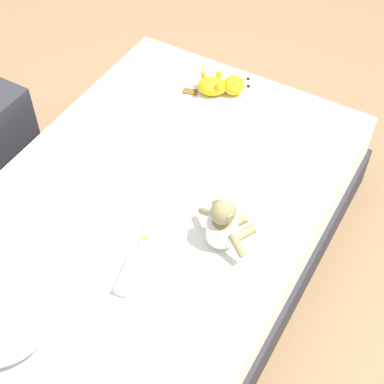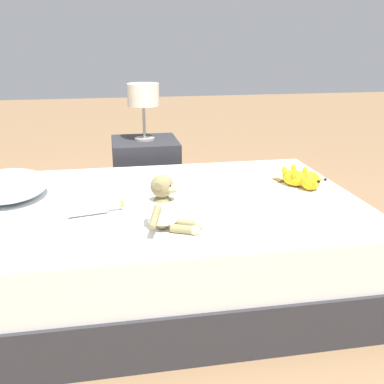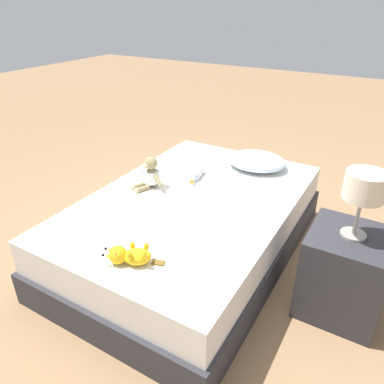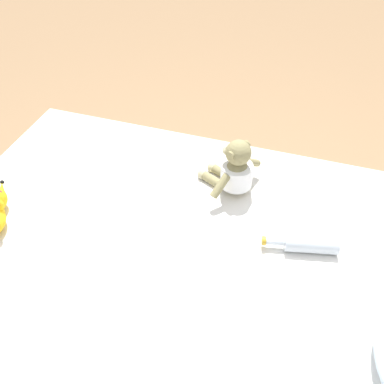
{
  "view_description": "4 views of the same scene",
  "coord_description": "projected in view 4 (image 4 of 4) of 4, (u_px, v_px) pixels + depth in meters",
  "views": [
    {
      "loc": [
        -0.93,
        1.22,
        2.31
      ],
      "look_at": [
        -0.17,
        -0.08,
        0.55
      ],
      "focal_mm": 54.32,
      "sensor_mm": 36.0,
      "label": 1
    },
    {
      "loc": [
        -2.16,
        0.22,
        1.23
      ],
      "look_at": [
        -0.17,
        -0.15,
        0.55
      ],
      "focal_mm": 43.85,
      "sensor_mm": 36.0,
      "label": 2
    },
    {
      "loc": [
        1.15,
        -1.95,
        1.72
      ],
      "look_at": [
        0.0,
        0.0,
        0.51
      ],
      "focal_mm": 34.31,
      "sensor_mm": 36.0,
      "label": 3
    },
    {
      "loc": [
        0.93,
        0.25,
        1.64
      ],
      "look_at": [
        -0.17,
        -0.1,
        0.58
      ],
      "focal_mm": 42.1,
      "sensor_mm": 36.0,
      "label": 4
    }
  ],
  "objects": [
    {
      "name": "ground_plane",
      "position": [
        204.0,
        330.0,
        1.82
      ],
      "size": [
        16.0,
        16.0,
        0.0
      ],
      "primitive_type": "plane",
      "color": "#93704C"
    },
    {
      "name": "bed",
      "position": [
        205.0,
        297.0,
        1.67
      ],
      "size": [
        1.35,
        2.05,
        0.46
      ],
      "color": "#2D2D33",
      "rests_on": "ground_plane"
    },
    {
      "name": "plush_monkey",
      "position": [
        234.0,
        170.0,
        1.7
      ],
      "size": [
        0.27,
        0.25,
        0.24
      ],
      "color": "#8E8456",
      "rests_on": "bed"
    },
    {
      "name": "glass_bottle",
      "position": [
        308.0,
        244.0,
        1.51
      ],
      "size": [
        0.1,
        0.26,
        0.06
      ],
      "color": "silver",
      "rests_on": "bed"
    }
  ]
}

